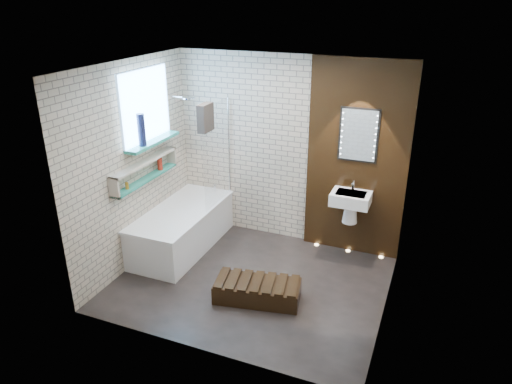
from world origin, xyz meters
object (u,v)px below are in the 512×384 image
at_px(led_mirror, 358,135).
at_px(walnut_step, 257,291).
at_px(washbasin, 351,203).
at_px(bath_screen, 217,154).
at_px(bathtub, 182,228).

bearing_deg(led_mirror, walnut_step, -116.08).
distance_m(washbasin, walnut_step, 1.71).
xyz_separation_m(bath_screen, led_mirror, (1.82, 0.34, 0.37)).
relative_size(led_mirror, walnut_step, 0.71).
height_order(bathtub, washbasin, washbasin).
distance_m(bathtub, walnut_step, 1.62).
bearing_deg(bathtub, bath_screen, 51.10).
height_order(washbasin, walnut_step, washbasin).
xyz_separation_m(bathtub, bath_screen, (0.35, 0.44, 0.99)).
bearing_deg(washbasin, bath_screen, -174.22).
height_order(led_mirror, walnut_step, led_mirror).
bearing_deg(bath_screen, washbasin, 5.78).
relative_size(washbasin, led_mirror, 0.83).
height_order(washbasin, led_mirror, led_mirror).
relative_size(bathtub, walnut_step, 1.77).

